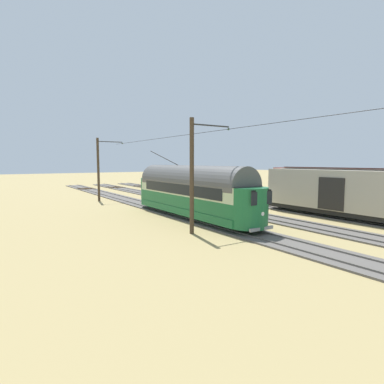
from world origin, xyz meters
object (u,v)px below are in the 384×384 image
catenary_pole_foreground (99,168)px  track_end_bumper (173,196)px  catenary_pole_mid_near (193,174)px  switch_stand (237,188)px  vintage_streetcar (191,191)px  boxcar_adjacent (341,192)px  boxcar_far_siding (328,186)px

catenary_pole_foreground → track_end_bumper: bearing=157.7°
catenary_pole_mid_near → switch_stand: 27.15m
vintage_streetcar → switch_stand: size_ratio=12.87×
boxcar_adjacent → catenary_pole_foreground: 25.51m
boxcar_adjacent → catenary_pole_mid_near: (13.12, -2.10, 1.68)m
boxcar_adjacent → catenary_pole_foreground: size_ratio=1.79×
boxcar_far_siding → catenary_pole_foreground: (18.26, -17.26, 1.68)m
boxcar_adjacent → track_end_bumper: (5.12, -18.52, -1.76)m
catenary_pole_mid_near → switch_stand: size_ratio=5.94×
catenary_pole_mid_near → switch_stand: catenary_pole_mid_near is taller
boxcar_far_siding → catenary_pole_mid_near: (18.26, 2.44, 1.68)m
boxcar_far_siding → catenary_pole_mid_near: size_ratio=1.65×
boxcar_far_siding → track_end_bumper: bearing=-53.7°
catenary_pole_foreground → switch_stand: bearing=175.5°
boxcar_adjacent → track_end_bumper: size_ratio=7.31×
track_end_bumper → boxcar_adjacent: bearing=105.5°
boxcar_far_siding → catenary_pole_foreground: 25.18m
vintage_streetcar → switch_stand: 21.82m
boxcar_far_siding → track_end_bumper: boxcar_far_siding is taller
vintage_streetcar → switch_stand: (-17.08, -13.49, -1.55)m
catenary_pole_mid_near → track_end_bumper: bearing=-116.0°
boxcar_adjacent → vintage_streetcar: bearing=-33.4°
boxcar_adjacent → catenary_pole_mid_near: catenary_pole_mid_near is taller
catenary_pole_foreground → catenary_pole_mid_near: size_ratio=1.00×
boxcar_far_siding → catenary_pole_mid_near: catenary_pole_mid_near is taller
boxcar_far_siding → boxcar_adjacent: bearing=41.5°
catenary_pole_foreground → track_end_bumper: (-8.00, 3.28, -3.45)m
catenary_pole_foreground → track_end_bumper: catenary_pole_foreground is taller
catenary_pole_mid_near → boxcar_adjacent: bearing=170.9°
vintage_streetcar → boxcar_far_siding: 15.54m
switch_stand → track_end_bumper: bearing=8.2°
switch_stand → boxcar_far_siding: bearing=83.8°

